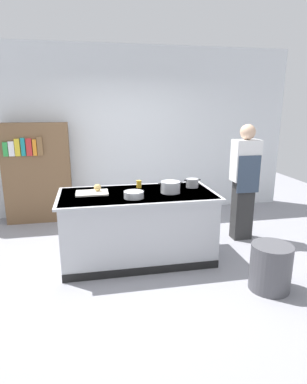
{
  "coord_description": "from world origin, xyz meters",
  "views": [
    {
      "loc": [
        -0.57,
        -3.93,
        1.97
      ],
      "look_at": [
        0.25,
        0.2,
        0.85
      ],
      "focal_mm": 30.41,
      "sensor_mm": 36.0,
      "label": 1
    }
  ],
  "objects_px": {
    "mixing_bowl": "(134,195)",
    "onion": "(97,188)",
    "person_chef": "(244,180)",
    "bookshelf": "(37,173)",
    "juice_cup": "(139,184)",
    "stock_pot": "(170,187)",
    "sauce_pan": "(192,183)",
    "trash_bin": "(271,267)"
  },
  "relations": [
    {
      "from": "sauce_pan",
      "to": "mixing_bowl",
      "type": "distance_m",
      "value": 0.93
    },
    {
      "from": "bookshelf",
      "to": "sauce_pan",
      "type": "bearing_deg",
      "value": -36.28
    },
    {
      "from": "sauce_pan",
      "to": "mixing_bowl",
      "type": "bearing_deg",
      "value": -156.49
    },
    {
      "from": "sauce_pan",
      "to": "bookshelf",
      "type": "height_order",
      "value": "bookshelf"
    },
    {
      "from": "mixing_bowl",
      "to": "juice_cup",
      "type": "relative_size",
      "value": 2.4
    },
    {
      "from": "person_chef",
      "to": "bookshelf",
      "type": "xyz_separation_m",
      "value": [
        -3.11,
        1.41,
        -0.06
      ]
    },
    {
      "from": "person_chef",
      "to": "bookshelf",
      "type": "relative_size",
      "value": 1.01
    },
    {
      "from": "mixing_bowl",
      "to": "person_chef",
      "type": "bearing_deg",
      "value": 19.0
    },
    {
      "from": "mixing_bowl",
      "to": "sauce_pan",
      "type": "bearing_deg",
      "value": 23.51
    },
    {
      "from": "onion",
      "to": "sauce_pan",
      "type": "height_order",
      "value": "sauce_pan"
    },
    {
      "from": "juice_cup",
      "to": "person_chef",
      "type": "xyz_separation_m",
      "value": [
        1.59,
        0.11,
        -0.04
      ]
    },
    {
      "from": "juice_cup",
      "to": "person_chef",
      "type": "relative_size",
      "value": 0.06
    },
    {
      "from": "sauce_pan",
      "to": "trash_bin",
      "type": "xyz_separation_m",
      "value": [
        0.54,
        -1.18,
        -0.7
      ]
    },
    {
      "from": "stock_pot",
      "to": "mixing_bowl",
      "type": "bearing_deg",
      "value": -162.56
    },
    {
      "from": "mixing_bowl",
      "to": "person_chef",
      "type": "distance_m",
      "value": 1.82
    },
    {
      "from": "mixing_bowl",
      "to": "bookshelf",
      "type": "distance_m",
      "value": 2.44
    },
    {
      "from": "onion",
      "to": "bookshelf",
      "type": "height_order",
      "value": "bookshelf"
    },
    {
      "from": "onion",
      "to": "mixing_bowl",
      "type": "relative_size",
      "value": 0.38
    },
    {
      "from": "onion",
      "to": "person_chef",
      "type": "distance_m",
      "value": 2.16
    },
    {
      "from": "mixing_bowl",
      "to": "onion",
      "type": "bearing_deg",
      "value": 140.93
    },
    {
      "from": "onion",
      "to": "bookshelf",
      "type": "relative_size",
      "value": 0.05
    },
    {
      "from": "onion",
      "to": "mixing_bowl",
      "type": "bearing_deg",
      "value": -39.07
    },
    {
      "from": "trash_bin",
      "to": "stock_pot",
      "type": "bearing_deg",
      "value": 133.06
    },
    {
      "from": "onion",
      "to": "person_chef",
      "type": "height_order",
      "value": "person_chef"
    },
    {
      "from": "sauce_pan",
      "to": "juice_cup",
      "type": "distance_m",
      "value": 0.72
    },
    {
      "from": "stock_pot",
      "to": "bookshelf",
      "type": "height_order",
      "value": "bookshelf"
    },
    {
      "from": "juice_cup",
      "to": "trash_bin",
      "type": "xyz_separation_m",
      "value": [
        1.25,
        -1.29,
        -0.69
      ]
    },
    {
      "from": "person_chef",
      "to": "trash_bin",
      "type": "bearing_deg",
      "value": 175.99
    },
    {
      "from": "sauce_pan",
      "to": "bookshelf",
      "type": "bearing_deg",
      "value": 143.72
    },
    {
      "from": "mixing_bowl",
      "to": "bookshelf",
      "type": "height_order",
      "value": "bookshelf"
    },
    {
      "from": "onion",
      "to": "bookshelf",
      "type": "bearing_deg",
      "value": 120.06
    },
    {
      "from": "stock_pot",
      "to": "sauce_pan",
      "type": "distance_m",
      "value": 0.42
    },
    {
      "from": "trash_bin",
      "to": "bookshelf",
      "type": "bearing_deg",
      "value": 134.57
    },
    {
      "from": "bookshelf",
      "to": "person_chef",
      "type": "bearing_deg",
      "value": -24.45
    },
    {
      "from": "sauce_pan",
      "to": "bookshelf",
      "type": "xyz_separation_m",
      "value": [
        -2.23,
        1.64,
        -0.11
      ]
    },
    {
      "from": "stock_pot",
      "to": "mixing_bowl",
      "type": "relative_size",
      "value": 1.31
    },
    {
      "from": "juice_cup",
      "to": "bookshelf",
      "type": "bearing_deg",
      "value": 134.89
    },
    {
      "from": "trash_bin",
      "to": "person_chef",
      "type": "bearing_deg",
      "value": 76.51
    },
    {
      "from": "onion",
      "to": "stock_pot",
      "type": "relative_size",
      "value": 0.29
    },
    {
      "from": "stock_pot",
      "to": "person_chef",
      "type": "distance_m",
      "value": 1.31
    },
    {
      "from": "onion",
      "to": "sauce_pan",
      "type": "relative_size",
      "value": 0.4
    },
    {
      "from": "trash_bin",
      "to": "person_chef",
      "type": "distance_m",
      "value": 1.58
    }
  ]
}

